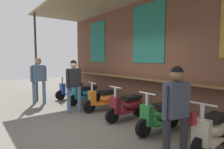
% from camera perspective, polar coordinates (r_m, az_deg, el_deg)
% --- Properties ---
extents(ground_plane, '(25.89, 25.89, 0.00)m').
position_cam_1_polar(ground_plane, '(4.85, -5.14, -15.66)').
color(ground_plane, '#605B54').
extents(market_stall_facade, '(9.25, 2.56, 3.57)m').
position_cam_1_polar(market_stall_facade, '(5.75, 10.64, 7.79)').
color(market_stall_facade, brown).
rests_on(market_stall_facade, ground_plane).
extents(scooter_blue, '(0.47, 1.40, 0.97)m').
position_cam_1_polar(scooter_blue, '(8.21, -11.73, -4.48)').
color(scooter_blue, '#233D9E').
rests_on(scooter_blue, ground_plane).
extents(scooter_teal, '(0.47, 1.40, 0.97)m').
position_cam_1_polar(scooter_teal, '(7.21, -7.74, -5.71)').
color(scooter_teal, '#197075').
rests_on(scooter_teal, ground_plane).
extents(scooter_orange, '(0.48, 1.40, 0.97)m').
position_cam_1_polar(scooter_orange, '(6.21, -2.16, -7.37)').
color(scooter_orange, orange).
rests_on(scooter_orange, ground_plane).
extents(scooter_maroon, '(0.46, 1.40, 0.97)m').
position_cam_1_polar(scooter_maroon, '(5.34, 5.06, -9.39)').
color(scooter_maroon, maroon).
rests_on(scooter_maroon, ground_plane).
extents(scooter_green, '(0.46, 1.40, 0.97)m').
position_cam_1_polar(scooter_green, '(4.60, 14.82, -11.86)').
color(scooter_green, '#237533').
rests_on(scooter_green, ground_plane).
extents(scooter_cream, '(0.48, 1.40, 0.97)m').
position_cam_1_polar(scooter_cream, '(4.03, 28.42, -14.66)').
color(scooter_cream, beige).
rests_on(scooter_cream, ground_plane).
extents(shopper_with_handbag, '(0.30, 0.65, 1.58)m').
position_cam_1_polar(shopper_with_handbag, '(3.15, 19.21, -9.11)').
color(shopper_with_handbag, '#232328').
rests_on(shopper_with_handbag, ground_plane).
extents(shopper_browsing, '(0.28, 0.56, 1.66)m').
position_cam_1_polar(shopper_browsing, '(5.94, -11.61, -1.80)').
color(shopper_browsing, slate).
rests_on(shopper_browsing, ground_plane).
extents(shopper_passing, '(0.28, 0.59, 1.74)m').
position_cam_1_polar(shopper_passing, '(7.50, -21.57, -0.21)').
color(shopper_passing, slate).
rests_on(shopper_passing, ground_plane).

